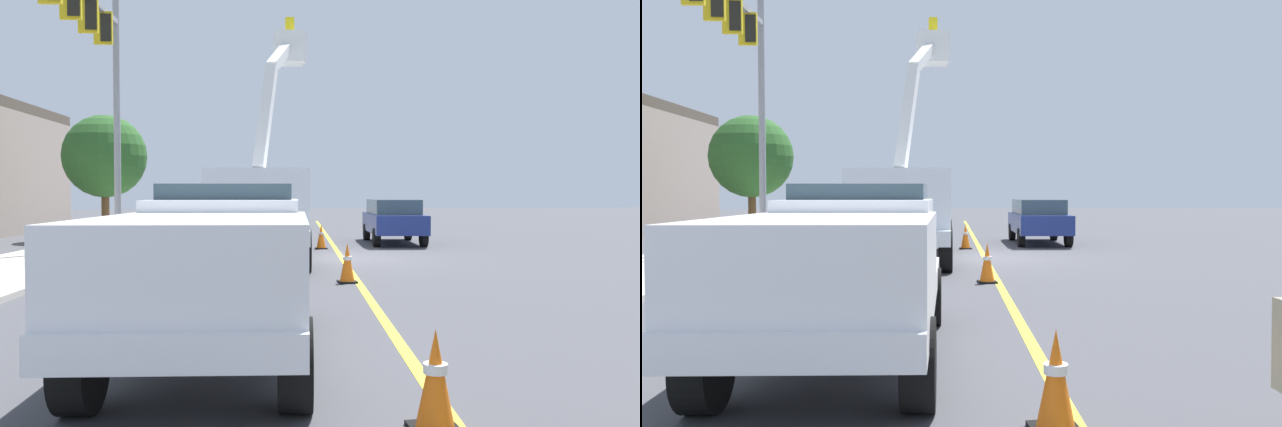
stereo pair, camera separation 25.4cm
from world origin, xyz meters
TOP-DOWN VIEW (x-y plane):
  - ground at (0.00, 0.00)m, footprint 120.00×120.00m
  - sidewalk_far_side at (0.99, 8.24)m, footprint 60.00×10.76m
  - lane_centre_stripe at (0.00, 0.00)m, footprint 49.66×6.14m
  - utility_bucket_truck at (-0.11, 2.29)m, footprint 8.44×3.46m
  - service_pickup_truck at (-11.11, 3.63)m, footprint 5.81×2.76m
  - passing_minivan at (5.18, -3.01)m, footprint 4.99×2.46m
  - traffic_cone_leading at (-13.68, 1.85)m, footprint 0.40×0.40m
  - traffic_cone_mid_front at (-5.17, 0.87)m, footprint 0.40×0.40m
  - traffic_cone_mid_rear at (3.12, 0.13)m, footprint 0.40×0.40m
  - traffic_signal_mast at (1.30, 7.18)m, footprint 6.38×1.07m
  - street_tree_right at (9.06, 8.34)m, footprint 3.45×3.45m

SIDE VIEW (x-z plane):
  - ground at x=0.00m, z-range 0.00..0.00m
  - lane_centre_stripe at x=0.00m, z-range 0.00..0.01m
  - sidewalk_far_side at x=0.99m, z-range 0.00..0.12m
  - traffic_cone_leading at x=-13.68m, z-range -0.01..0.84m
  - traffic_cone_mid_front at x=-5.17m, z-range -0.01..0.86m
  - traffic_cone_mid_rear at x=3.12m, z-range -0.01..0.87m
  - passing_minivan at x=5.18m, z-range 0.13..1.82m
  - service_pickup_truck at x=-11.11m, z-range 0.09..2.15m
  - utility_bucket_truck at x=-0.11m, z-range -1.98..5.21m
  - street_tree_right at x=9.06m, z-range 0.86..6.06m
  - traffic_signal_mast at x=1.30m, z-range 1.71..10.38m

